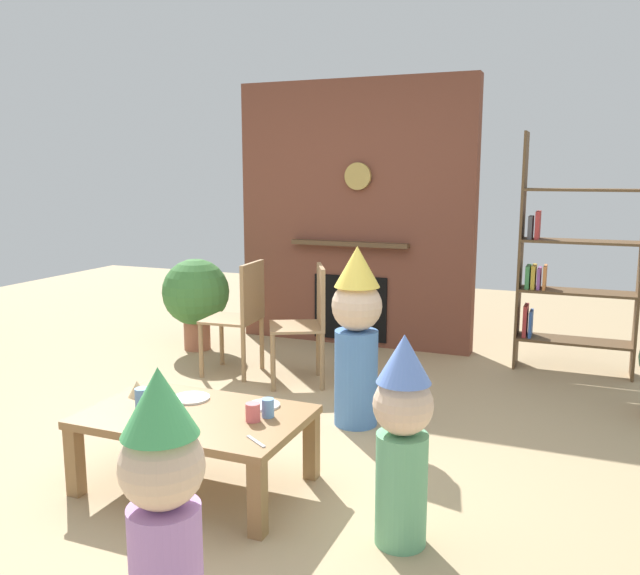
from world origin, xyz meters
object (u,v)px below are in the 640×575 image
at_px(coffee_table, 195,423).
at_px(dining_chair_middle, 309,317).
at_px(paper_plate_front, 191,398).
at_px(birthday_cake_slice, 137,389).
at_px(child_with_cone_hat, 164,508).
at_px(paper_cup_center, 268,408).
at_px(paper_cup_near_left, 253,412).
at_px(dining_chair_left, 242,311).
at_px(child_in_pink, 402,435).
at_px(paper_cup_near_right, 142,398).
at_px(paper_plate_rear, 264,405).
at_px(bookshelf, 570,263).
at_px(potted_plant_short, 196,295).
at_px(child_by_the_chairs, 357,332).

bearing_deg(coffee_table, dining_chair_middle, 94.10).
distance_m(paper_plate_front, birthday_cake_slice, 0.30).
relative_size(paper_plate_front, child_with_cone_hat, 0.20).
bearing_deg(paper_cup_center, birthday_cake_slice, 179.54).
xyz_separation_m(paper_cup_near_left, child_with_cone_hat, (0.25, -1.07, 0.09)).
height_order(coffee_table, dining_chair_left, dining_chair_left).
distance_m(paper_cup_near_left, paper_plate_front, 0.48).
bearing_deg(child_in_pink, paper_cup_near_left, -3.44).
bearing_deg(paper_cup_near_right, paper_cup_near_left, 4.19).
bearing_deg(child_in_pink, birthday_cake_slice, -1.90).
bearing_deg(child_with_cone_hat, child_in_pink, -57.66).
relative_size(paper_plate_rear, dining_chair_middle, 0.18).
bearing_deg(dining_chair_left, bookshelf, -159.86).
xyz_separation_m(paper_cup_near_left, dining_chair_left, (-1.01, 1.74, 0.07)).
relative_size(paper_cup_near_right, child_with_cone_hat, 0.10).
xyz_separation_m(bookshelf, potted_plant_short, (-3.11, -0.56, -0.38)).
distance_m(bookshelf, coffee_table, 3.33).
distance_m(paper_plate_front, dining_chair_middle, 1.59).
distance_m(bookshelf, paper_cup_near_right, 3.49).
distance_m(birthday_cake_slice, child_in_pink, 1.54).
height_order(coffee_table, child_by_the_chairs, child_by_the_chairs).
bearing_deg(paper_cup_near_right, paper_cup_center, 10.49).
distance_m(paper_plate_rear, dining_chair_middle, 1.60).
distance_m(paper_plate_front, dining_chair_left, 1.69).
bearing_deg(child_by_the_chairs, coffee_table, -0.00).
bearing_deg(paper_cup_near_left, child_in_pink, -9.53).
bearing_deg(child_by_the_chairs, dining_chair_left, -95.87).
relative_size(child_in_pink, dining_chair_middle, 1.03).
height_order(paper_cup_near_left, paper_cup_near_right, paper_cup_near_right).
bearing_deg(child_in_pink, paper_plate_front, -6.93).
bearing_deg(bookshelf, dining_chair_middle, -149.09).
height_order(coffee_table, birthday_cake_slice, birthday_cake_slice).
distance_m(paper_cup_center, child_in_pink, 0.77).
bearing_deg(paper_cup_near_right, potted_plant_short, 116.53).
bearing_deg(child_in_pink, child_with_cone_hat, 66.62).
height_order(child_by_the_chairs, potted_plant_short, child_by_the_chairs).
distance_m(coffee_table, child_in_pink, 1.12).
relative_size(child_in_pink, potted_plant_short, 1.12).
height_order(paper_plate_rear, child_with_cone_hat, child_with_cone_hat).
bearing_deg(paper_plate_front, coffee_table, -51.76).
xyz_separation_m(paper_cup_center, child_with_cone_hat, (0.20, -1.15, 0.09)).
height_order(coffee_table, child_in_pink, child_in_pink).
relative_size(child_with_cone_hat, dining_chair_left, 1.10).
xyz_separation_m(paper_plate_front, birthday_cake_slice, (-0.29, -0.07, 0.04)).
bearing_deg(paper_cup_near_left, paper_cup_near_right, -175.81).
relative_size(paper_plate_rear, potted_plant_short, 0.20).
relative_size(paper_cup_center, child_with_cone_hat, 0.09).
bearing_deg(paper_cup_near_left, dining_chair_left, 120.18).
relative_size(paper_cup_center, child_by_the_chairs, 0.08).
relative_size(paper_cup_near_left, dining_chair_middle, 0.10).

